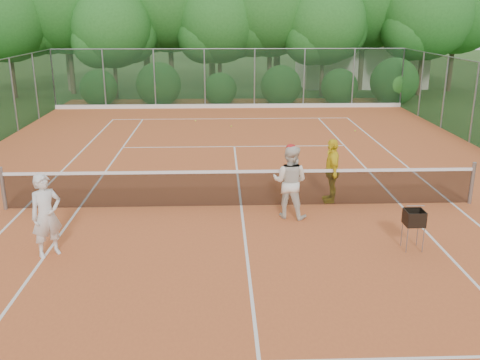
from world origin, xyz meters
The scene contains 14 objects.
ground centered at (0.00, 0.00, 0.00)m, with size 120.00×120.00×0.00m, color #264719.
clay_court centered at (0.00, 0.00, 0.01)m, with size 18.00×36.00×0.02m, color #C7602E.
club_building centered at (9.00, 24.00, 1.50)m, with size 8.00×5.00×3.00m, color beige.
tennis_net centered at (0.00, 0.00, 0.53)m, with size 11.97×0.10×1.10m.
player_white centered at (-4.01, -2.72, 0.88)m, with size 0.63×0.41×1.72m, color silver.
player_center_grp centered at (1.13, -0.77, 0.91)m, with size 1.05×0.95×1.81m.
player_yellow centered at (2.35, 0.30, 0.86)m, with size 0.98×0.41×1.67m, color yellow.
ball_hopper centered at (3.46, -2.72, 0.70)m, with size 0.38×0.38×0.86m.
stray_ball_a centered at (-1.64, 11.30, 0.05)m, with size 0.07×0.07×0.07m, color #CBE635.
stray_ball_b centered at (-0.03, 9.98, 0.05)m, with size 0.07×0.07×0.07m, color gold.
stray_ball_c centered at (5.11, 8.85, 0.05)m, with size 0.07×0.07×0.07m, color #D1E034.
court_markings centered at (0.00, 0.00, 0.02)m, with size 11.03×23.83×0.01m.
fence_back centered at (0.00, 15.00, 1.52)m, with size 18.07×0.07×3.00m.
tropical_treeline centered at (1.43, 20.22, 5.11)m, with size 32.10×8.49×15.03m.
Camera 1 is at (-0.51, -12.82, 4.74)m, focal length 40.00 mm.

